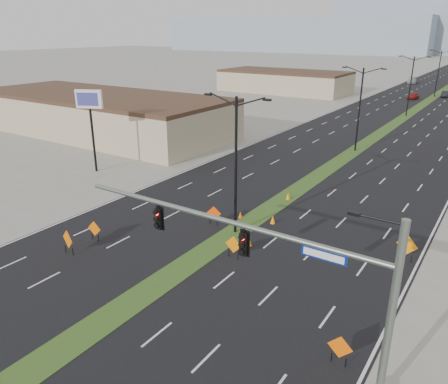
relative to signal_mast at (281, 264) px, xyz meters
The scene contains 25 objects.
ground 10.01m from the signal_mast, 166.85° to the right, with size 600.00×600.00×0.00m, color gray.
road_surface 98.49m from the signal_mast, 94.99° to the left, with size 25.00×400.00×0.02m, color black.
median_strip 98.49m from the signal_mast, 94.99° to the left, with size 2.00×400.00×0.04m, color #334E1B.
building_sw_near 51.83m from the signal_mast, 147.26° to the left, with size 40.00×16.00×5.00m, color tan.
building_sw_far 92.41m from the signal_mast, 116.04° to the left, with size 30.00×14.00×4.50m, color tan.
mesa_west 306.35m from the signal_mast, 114.82° to the left, with size 180.00×50.00×22.00m, color #8A9AAB.
signal_mast is the anchor object (origin of this frame).
streetlight_0 13.18m from the signal_mast, 130.54° to the left, with size 5.15×0.24×10.02m.
streetlight_1 38.96m from the signal_mast, 102.69° to the left, with size 5.15×0.24×10.02m.
streetlight_2 66.56m from the signal_mast, 97.39° to the left, with size 5.15×0.24×10.02m.
streetlight_3 94.39m from the signal_mast, 95.20° to the left, with size 5.15×0.24×10.02m.
car_left 88.44m from the signal_mast, 97.68° to the left, with size 1.54×3.83×1.30m, color maroon.
car_mid 95.10m from the signal_mast, 93.96° to the left, with size 1.40×4.01×1.32m, color black.
car_far 120.57m from the signal_mast, 98.83° to the left, with size 2.26×5.56×1.61m, color #9EA3A7.
construction_sign_0 16.52m from the signal_mast, behind, with size 1.29×0.33×1.74m.
construction_sign_1 16.97m from the signal_mast, 168.32° to the left, with size 1.11×0.17×1.49m.
construction_sign_2 15.24m from the signal_mast, 136.21° to the left, with size 1.07×0.50×1.53m.
construction_sign_3 10.07m from the signal_mast, 134.78° to the left, with size 1.20×0.08×1.60m.
construction_sign_4 4.80m from the signal_mast, 21.02° to the left, with size 1.14×0.11×1.51m.
construction_sign_5 13.34m from the signal_mast, 76.72° to the left, with size 1.36×0.25×1.82m.
cone_0 15.34m from the signal_mast, 118.27° to the left, with size 0.39×0.39×0.65m, color orange.
cone_1 11.80m from the signal_mast, 127.09° to the left, with size 0.37×0.37×0.62m, color #D76E04.
cone_2 20.46m from the signal_mast, 114.22° to the left, with size 0.41×0.41×0.69m, color orange.
cone_3 16.35m from the signal_mast, 127.66° to the left, with size 0.34×0.34×0.56m, color #E05704.
pole_sign_west 32.45m from the signal_mast, 153.32° to the left, with size 2.68×1.46×8.53m.
Camera 1 is at (15.57, -12.94, 14.14)m, focal length 35.00 mm.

